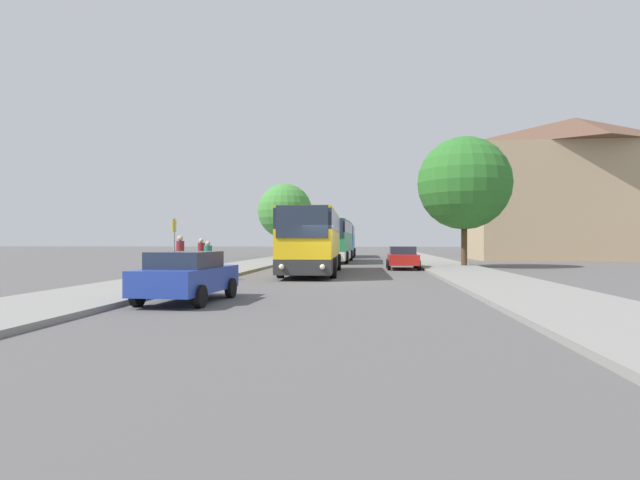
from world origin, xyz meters
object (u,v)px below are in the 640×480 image
(pedestrian_waiting_near, at_px, (208,259))
(tree_left_near, at_px, (283,210))
(parked_car_right_near, at_px, (403,257))
(pedestrian_waiting_far, at_px, (180,256))
(pedestrian_walking_back, at_px, (201,255))
(bus_middle, at_px, (334,240))
(bus_stop_sign, at_px, (174,240))
(parked_car_left_curb, at_px, (187,276))
(bus_front, at_px, (313,241))
(bus_rear, at_px, (343,240))
(tree_left_far, at_px, (285,211))
(tree_right_near, at_px, (464,183))

(pedestrian_waiting_near, xyz_separation_m, tree_left_near, (-2.33, 33.11, 4.28))
(parked_car_right_near, distance_m, pedestrian_waiting_far, 14.89)
(pedestrian_walking_back, distance_m, tree_left_near, 30.61)
(bus_middle, xyz_separation_m, bus_stop_sign, (-6.16, -20.17, -0.06))
(bus_stop_sign, relative_size, tree_left_near, 0.34)
(pedestrian_waiting_far, bearing_deg, parked_car_left_curb, -117.04)
(parked_car_left_curb, distance_m, tree_left_near, 41.51)
(bus_front, height_order, bus_rear, bus_rear)
(pedestrian_waiting_far, xyz_separation_m, tree_left_far, (-0.07, 28.81, 3.81))
(tree_right_near, bearing_deg, bus_stop_sign, -142.17)
(parked_car_left_curb, bearing_deg, bus_middle, 88.75)
(tree_left_near, relative_size, tree_left_far, 1.04)
(bus_front, xyz_separation_m, parked_car_left_curb, (-2.21, -13.12, -1.04))
(parked_car_right_near, distance_m, pedestrian_walking_back, 13.09)
(bus_middle, height_order, pedestrian_waiting_far, bus_middle)
(bus_front, bearing_deg, pedestrian_waiting_far, -138.18)
(tree_left_near, bearing_deg, parked_car_left_curb, -83.99)
(pedestrian_waiting_near, distance_m, pedestrian_waiting_far, 1.32)
(parked_car_right_near, xyz_separation_m, tree_right_near, (4.32, 2.46, 4.99))
(bus_rear, height_order, pedestrian_waiting_near, bus_rear)
(parked_car_right_near, relative_size, pedestrian_waiting_near, 2.56)
(pedestrian_walking_back, xyz_separation_m, tree_left_far, (-0.08, 25.99, 3.87))
(bus_stop_sign, bearing_deg, tree_left_near, 90.83)
(bus_middle, bearing_deg, tree_right_near, -39.25)
(bus_rear, relative_size, tree_right_near, 1.34)
(tree_left_far, bearing_deg, pedestrian_waiting_far, -89.87)
(bus_stop_sign, height_order, pedestrian_waiting_far, bus_stop_sign)
(bus_middle, xyz_separation_m, pedestrian_waiting_far, (-5.61, -20.81, -0.78))
(tree_left_far, bearing_deg, tree_left_near, 102.45)
(bus_front, height_order, tree_right_near, tree_right_near)
(pedestrian_walking_back, height_order, tree_right_near, tree_right_near)
(bus_front, relative_size, parked_car_right_near, 2.65)
(parked_car_left_curb, bearing_deg, tree_left_near, 99.36)
(tree_left_far, bearing_deg, pedestrian_waiting_near, -87.27)
(pedestrian_waiting_near, bearing_deg, pedestrian_walking_back, -17.97)
(bus_rear, bearing_deg, bus_front, -91.00)
(tree_left_far, bearing_deg, bus_middle, -54.61)
(bus_rear, distance_m, parked_car_left_curb, 43.46)
(pedestrian_waiting_far, bearing_deg, pedestrian_walking_back, 39.92)
(bus_rear, relative_size, tree_left_near, 1.49)
(pedestrian_waiting_near, distance_m, tree_right_near, 19.37)
(bus_front, height_order, tree_left_near, tree_left_near)
(bus_front, bearing_deg, tree_left_near, 101.65)
(parked_car_left_curb, height_order, pedestrian_waiting_far, pedestrian_waiting_far)
(pedestrian_waiting_near, bearing_deg, tree_left_far, -39.87)
(bus_front, height_order, tree_left_far, tree_left_far)
(pedestrian_waiting_far, bearing_deg, tree_left_near, 42.07)
(bus_front, xyz_separation_m, pedestrian_walking_back, (-5.50, -2.39, -0.76))
(parked_car_right_near, bearing_deg, parked_car_left_curb, 68.15)
(bus_rear, relative_size, pedestrian_walking_back, 6.59)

